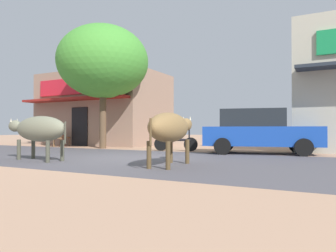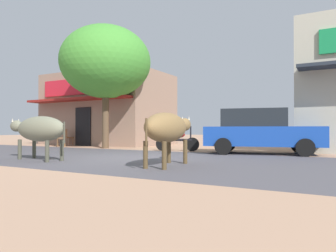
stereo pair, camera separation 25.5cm
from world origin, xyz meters
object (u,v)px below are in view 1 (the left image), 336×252
cow_near_brown (39,129)px  parked_hatchback_car (258,131)px  roadside_tree (103,62)px  cow_far_dark (170,128)px  parked_motorcycle (176,140)px  cafe_chair_near_tree (63,136)px  cafe_chair_by_doorway (56,137)px

cow_near_brown → parked_hatchback_car: bearing=46.7°
roadside_tree → cow_far_dark: roadside_tree is taller
parked_hatchback_car → parked_motorcycle: 3.32m
parked_motorcycle → cafe_chair_near_tree: parked_motorcycle is taller
parked_hatchback_car → cafe_chair_near_tree: bearing=176.6°
roadside_tree → parked_hatchback_car: (7.15, 0.17, -3.25)m
cow_near_brown → roadside_tree: bearing=110.5°
cafe_chair_by_doorway → parked_motorcycle: bearing=0.5°
cow_far_dark → cafe_chair_by_doorway: bearing=152.5°
cafe_chair_by_doorway → parked_hatchback_car: bearing=1.4°
parked_motorcycle → cow_far_dark: size_ratio=0.68×
cow_near_brown → cow_far_dark: cow_far_dark is taller
parked_hatchback_car → cow_far_dark: 5.05m
parked_hatchback_car → cafe_chair_near_tree: 10.55m
cow_near_brown → cafe_chair_near_tree: 8.13m
parked_motorcycle → cow_far_dark: 5.19m
parked_motorcycle → cow_far_dark: (2.11, -4.72, 0.47)m
roadside_tree → cow_near_brown: size_ratio=2.10×
parked_hatchback_car → cow_near_brown: 7.54m
cafe_chair_by_doorway → roadside_tree: bearing=1.6°
cafe_chair_near_tree → cafe_chair_by_doorway: bearing=-66.0°
parked_hatchback_car → parked_motorcycle: size_ratio=2.41×
parked_hatchback_car → cafe_chair_by_doorway: 10.14m
cow_near_brown → cafe_chair_near_tree: cow_near_brown is taller
parked_motorcycle → cow_far_dark: bearing=-65.9°
parked_hatchback_car → roadside_tree: bearing=-178.7°
cafe_chair_near_tree → cafe_chair_by_doorway: (0.39, -0.87, 0.00)m
roadside_tree → cow_near_brown: roadside_tree is taller
roadside_tree → cow_near_brown: bearing=-69.5°
roadside_tree → cow_near_brown: (1.98, -5.32, -3.19)m
cow_far_dark → parked_motorcycle: bearing=114.1°
cow_far_dark → cafe_chair_near_tree: 10.87m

